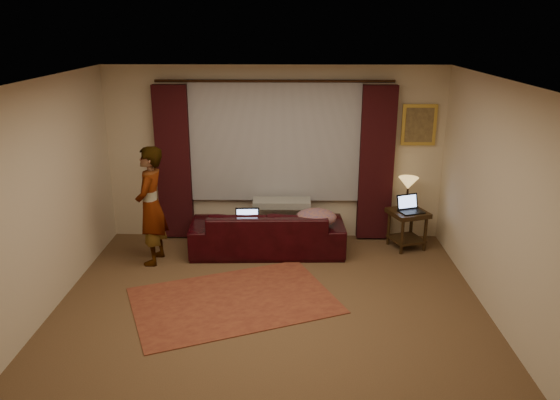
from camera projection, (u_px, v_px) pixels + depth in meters
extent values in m
cube|color=brown|center=(269.00, 317.00, 6.16)|extent=(5.00, 5.00, 0.01)
cube|color=silver|center=(268.00, 83.00, 5.35)|extent=(5.00, 5.00, 0.02)
cube|color=beige|center=(275.00, 154.00, 8.13)|extent=(5.00, 0.02, 2.60)
cube|color=beige|center=(253.00, 338.00, 3.38)|extent=(5.00, 0.02, 2.60)
cube|color=beige|center=(34.00, 207.00, 5.80)|extent=(0.02, 5.00, 2.60)
cube|color=beige|center=(507.00, 209.00, 5.71)|extent=(0.02, 5.00, 2.60)
cube|color=#9C9BA3|center=(275.00, 142.00, 8.01)|extent=(2.50, 0.05, 1.80)
cube|color=black|center=(174.00, 163.00, 8.09)|extent=(0.50, 0.14, 2.30)
cube|color=black|center=(376.00, 164.00, 8.04)|extent=(0.50, 0.14, 2.30)
cylinder|color=black|center=(274.00, 81.00, 7.69)|extent=(0.04, 0.04, 3.40)
cube|color=gold|center=(419.00, 125.00, 7.93)|extent=(0.50, 0.04, 0.60)
imported|color=black|center=(267.00, 223.00, 7.79)|extent=(2.21, 1.01, 0.88)
cube|color=gray|center=(282.00, 187.00, 7.91)|extent=(0.84, 0.34, 0.10)
ellipsoid|color=#80555E|center=(316.00, 218.00, 7.62)|extent=(0.60, 0.47, 0.24)
cube|color=brown|center=(234.00, 300.00, 6.51)|extent=(2.73, 2.31, 0.01)
cube|color=black|center=(407.00, 229.00, 7.98)|extent=(0.63, 0.63, 0.57)
imported|color=gray|center=(151.00, 206.00, 7.34)|extent=(0.51, 0.51, 1.63)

